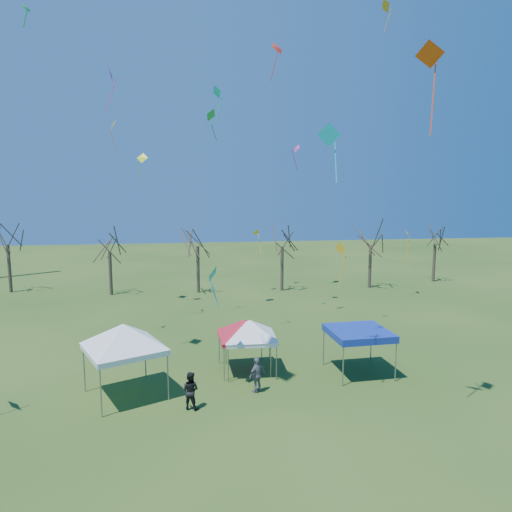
% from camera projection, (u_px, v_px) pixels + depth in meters
% --- Properties ---
extents(ground, '(140.00, 140.00, 0.00)m').
position_uv_depth(ground, '(263.00, 400.00, 21.81)').
color(ground, '#284917').
rests_on(ground, ground).
extents(tree_0, '(3.83, 3.83, 8.44)m').
position_uv_depth(tree_0, '(6.00, 227.00, 44.55)').
color(tree_0, '#3D2D21').
rests_on(tree_0, ground).
extents(tree_1, '(3.42, 3.42, 7.54)m').
position_uv_depth(tree_1, '(109.00, 235.00, 43.50)').
color(tree_1, '#3D2D21').
rests_on(tree_1, ground).
extents(tree_2, '(3.71, 3.71, 8.18)m').
position_uv_depth(tree_2, '(197.00, 229.00, 44.43)').
color(tree_2, '#3D2D21').
rests_on(tree_2, ground).
extents(tree_3, '(3.59, 3.59, 7.91)m').
position_uv_depth(tree_3, '(282.00, 231.00, 45.41)').
color(tree_3, '#3D2D21').
rests_on(tree_3, ground).
extents(tree_4, '(3.58, 3.58, 7.89)m').
position_uv_depth(tree_4, '(371.00, 230.00, 46.78)').
color(tree_4, '#3D2D21').
rests_on(tree_4, ground).
extents(tree_5, '(3.39, 3.39, 7.46)m').
position_uv_depth(tree_5, '(436.00, 230.00, 50.11)').
color(tree_5, '#3D2D21').
rests_on(tree_5, ground).
extents(tent_white_west, '(4.44, 4.44, 4.18)m').
position_uv_depth(tent_white_west, '(123.00, 329.00, 21.85)').
color(tent_white_west, gray).
rests_on(tent_white_west, ground).
extents(tent_white_mid, '(3.86, 3.86, 3.41)m').
position_uv_depth(tent_white_mid, '(250.00, 324.00, 24.93)').
color(tent_white_mid, gray).
rests_on(tent_white_mid, ground).
extents(tent_red, '(3.81, 3.81, 3.36)m').
position_uv_depth(tent_red, '(244.00, 323.00, 25.15)').
color(tent_red, gray).
rests_on(tent_red, ground).
extents(tent_blue, '(3.27, 3.27, 2.46)m').
position_uv_depth(tent_blue, '(359.00, 333.00, 24.82)').
color(tent_blue, gray).
rests_on(tent_blue, ground).
extents(person_grey, '(1.10, 0.96, 1.77)m').
position_uv_depth(person_grey, '(257.00, 375.00, 22.61)').
color(person_grey, slate).
rests_on(person_grey, ground).
extents(person_dark, '(1.05, 0.95, 1.76)m').
position_uv_depth(person_dark, '(190.00, 390.00, 20.86)').
color(person_dark, black).
rests_on(person_dark, ground).
extents(kite_7, '(0.89, 1.06, 3.10)m').
position_uv_depth(kite_7, '(111.00, 75.00, 31.24)').
color(kite_7, '#FF38B6').
rests_on(kite_7, ground).
extents(kite_17, '(0.67, 1.04, 3.17)m').
position_uv_depth(kite_17, '(341.00, 249.00, 31.74)').
color(kite_17, yellow).
rests_on(kite_17, ground).
extents(kite_13, '(1.06, 0.81, 2.44)m').
position_uv_depth(kite_13, '(142.00, 158.00, 37.40)').
color(kite_13, '#E4FF1A').
rests_on(kite_13, ground).
extents(kite_24, '(0.83, 1.02, 2.35)m').
position_uv_depth(kite_24, '(217.00, 93.00, 28.69)').
color(kite_24, '#0CBEA6').
rests_on(kite_24, ground).
extents(kite_27, '(1.07, 0.69, 2.60)m').
position_uv_depth(kite_27, '(329.00, 136.00, 19.75)').
color(kite_27, '#0DC1CC').
rests_on(kite_27, ground).
extents(kite_12, '(1.01, 1.23, 3.30)m').
position_uv_depth(kite_12, '(408.00, 234.00, 42.90)').
color(kite_12, '#FFA50D').
rests_on(kite_12, ground).
extents(kite_6, '(0.80, 1.44, 3.22)m').
position_uv_depth(kite_6, '(386.00, 6.00, 42.75)').
color(kite_6, orange).
rests_on(kite_6, ground).
extents(kite_5, '(1.26, 1.19, 3.52)m').
position_uv_depth(kite_5, '(430.00, 56.00, 17.17)').
color(kite_5, '#FF460D').
rests_on(kite_5, ground).
extents(kite_20, '(0.57, 0.69, 1.37)m').
position_uv_depth(kite_20, '(26.00, 9.00, 25.70)').
color(kite_20, green).
rests_on(kite_20, ground).
extents(kite_1, '(0.80, 1.03, 2.08)m').
position_uv_depth(kite_1, '(212.00, 274.00, 21.86)').
color(kite_1, '#0CA4B7').
rests_on(kite_1, ground).
extents(kite_2, '(0.83, 1.27, 2.93)m').
position_uv_depth(kite_2, '(113.00, 125.00, 37.27)').
color(kite_2, orange).
rests_on(kite_2, ground).
extents(kite_19, '(0.72, 0.89, 2.09)m').
position_uv_depth(kite_19, '(297.00, 149.00, 37.79)').
color(kite_19, '#D8308A').
rests_on(kite_19, ground).
extents(kite_22, '(0.88, 0.79, 2.47)m').
position_uv_depth(kite_22, '(256.00, 233.00, 44.66)').
color(kite_22, yellow).
rests_on(kite_22, ground).
extents(kite_3, '(1.72, 1.63, 3.52)m').
position_uv_depth(kite_3, '(278.00, 48.00, 41.54)').
color(kite_3, red).
rests_on(kite_3, ground).
extents(kite_11, '(1.25, 1.33, 2.46)m').
position_uv_depth(kite_11, '(211.00, 115.00, 35.81)').
color(kite_11, green).
rests_on(kite_11, ground).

